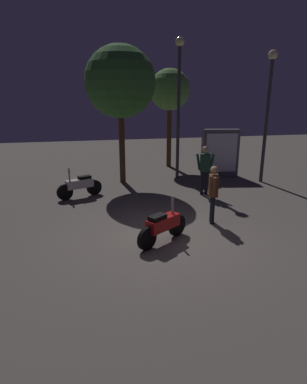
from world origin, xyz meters
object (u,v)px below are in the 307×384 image
at_px(person_bystander_far, 213,190).
at_px(motorcycle_white_parked_left, 80,185).
at_px(person_rider_beside, 205,166).
at_px(streetlamp_near, 179,94).
at_px(kiosk_billboard, 220,153).
at_px(streetlamp_far, 268,102).
at_px(motorcycle_red_foreground, 163,226).

bearing_deg(person_bystander_far, motorcycle_white_parked_left, -24.26).
xyz_separation_m(person_rider_beside, streetlamp_near, (-0.20, 2.65, 2.50)).
xyz_separation_m(streetlamp_near, kiosk_billboard, (1.96, -0.06, -2.52)).
xyz_separation_m(person_bystander_far, streetlamp_near, (0.62, 5.29, 2.60)).
bearing_deg(person_bystander_far, kiosk_billboard, -97.74).
height_order(person_rider_beside, streetlamp_near, streetlamp_near).
relative_size(streetlamp_near, streetlamp_far, 1.11).
bearing_deg(streetlamp_far, streetlamp_near, 156.77).
bearing_deg(motorcycle_red_foreground, person_rider_beside, 21.41).
height_order(motorcycle_white_parked_left, streetlamp_near, streetlamp_near).
distance_m(person_bystander_far, streetlamp_far, 5.96).
relative_size(motorcycle_red_foreground, kiosk_billboard, 0.68).
relative_size(motorcycle_red_foreground, streetlamp_far, 0.28).
bearing_deg(streetlamp_near, motorcycle_red_foreground, -110.30).
xyz_separation_m(motorcycle_red_foreground, motorcycle_white_parked_left, (-1.91, 4.26, 0.00)).
distance_m(motorcycle_white_parked_left, streetlamp_far, 8.03).
xyz_separation_m(person_bystander_far, kiosk_billboard, (2.58, 5.23, 0.08)).
bearing_deg(streetlamp_far, motorcycle_white_parked_left, -175.71).
height_order(streetlamp_near, kiosk_billboard, streetlamp_near).
relative_size(motorcycle_white_parked_left, streetlamp_far, 0.30).
distance_m(motorcycle_red_foreground, streetlamp_near, 7.34).
xyz_separation_m(motorcycle_white_parked_left, kiosk_billboard, (6.17, 1.91, 0.61)).
bearing_deg(person_rider_beside, motorcycle_white_parked_left, 96.79).
bearing_deg(person_rider_beside, streetlamp_far, -52.31).
relative_size(person_rider_beside, kiosk_billboard, 0.85).
bearing_deg(motorcycle_red_foreground, person_bystander_far, -4.56).
bearing_deg(kiosk_billboard, person_bystander_far, 74.78).
bearing_deg(person_rider_beside, streetlamp_near, 19.92).
relative_size(motorcycle_white_parked_left, kiosk_billboard, 0.75).
bearing_deg(kiosk_billboard, streetlamp_far, 145.34).
relative_size(motorcycle_red_foreground, streetlamp_near, 0.25).
bearing_deg(person_bystander_far, streetlamp_near, -78.16).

